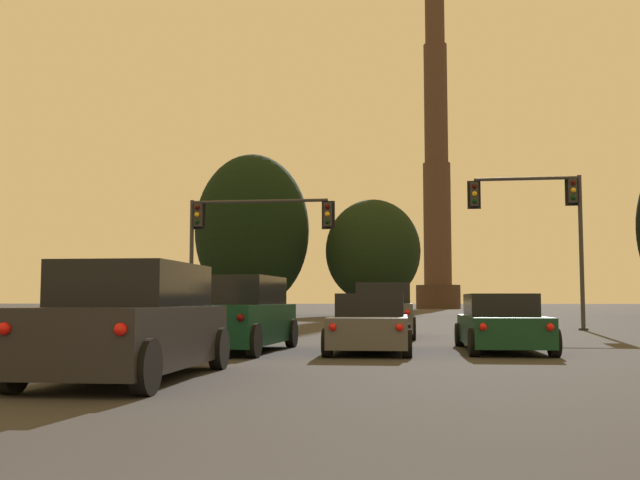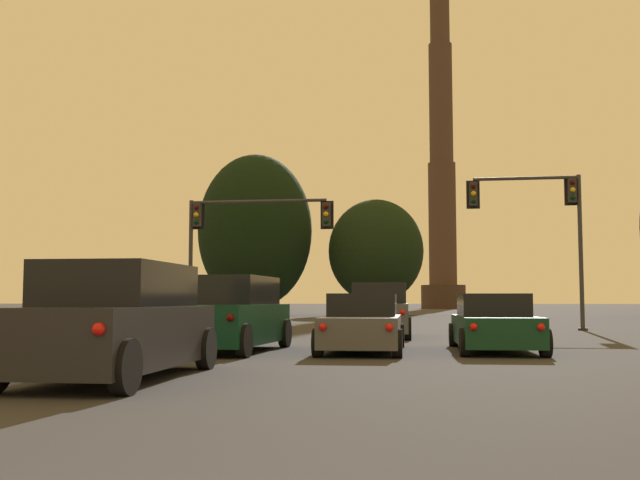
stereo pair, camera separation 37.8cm
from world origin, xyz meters
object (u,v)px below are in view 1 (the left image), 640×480
Objects in this scene: suv_left_lane_second at (238,315)px; suv_left_lane_third at (132,323)px; traffic_light_overhead_right at (544,213)px; sedan_center_lane_second at (371,324)px; sedan_right_lane_second at (501,324)px; smokestack at (436,157)px; suv_center_lane_front at (384,311)px; traffic_light_overhead_left at (240,229)px.

suv_left_lane_second and suv_left_lane_third have the same top height.
suv_left_lane_second is 18.27m from traffic_light_overhead_right.
sedan_right_lane_second is at bearing 9.84° from sedan_center_lane_second.
smokestack is (6.92, 99.85, 23.06)m from suv_left_lane_second.
sedan_center_lane_second is 0.96× the size of suv_center_lane_front.
suv_left_lane_third is 1.04× the size of sedan_right_lane_second.
suv_center_lane_front is at bearing 113.83° from sedan_right_lane_second.
sedan_right_lane_second is at bearing -103.35° from traffic_light_overhead_right.
suv_left_lane_second reaches higher than sedan_right_lane_second.
traffic_light_overhead_left is at bearing 114.93° from sedan_center_lane_second.
suv_center_lane_front is (3.20, 7.80, 0.00)m from suv_left_lane_second.
traffic_light_overhead_left reaches higher than suv_left_lane_third.
suv_left_lane_second is 3.30m from sedan_center_lane_second.
sedan_center_lane_second is 102.18m from smokestack.
traffic_light_overhead_right reaches higher than suv_center_lane_front.
suv_left_lane_third is at bearing -88.18° from suv_left_lane_second.
suv_center_lane_front is at bearing -132.78° from traffic_light_overhead_right.
smokestack reaches higher than suv_center_lane_front.
traffic_light_overhead_left is at bearing -96.91° from smokestack.
sedan_center_lane_second is 16.43m from traffic_light_overhead_right.
suv_center_lane_front is (-0.06, 7.37, 0.23)m from sedan_center_lane_second.
traffic_light_overhead_left is at bearing 98.30° from suv_left_lane_third.
traffic_light_overhead_left is at bearing -176.43° from traffic_light_overhead_right.
sedan_right_lane_second is 101.49m from smokestack.
traffic_light_overhead_left is (-3.47, 14.05, 3.55)m from suv_left_lane_second.
traffic_light_overhead_left is 13.27m from traffic_light_overhead_right.
sedan_right_lane_second is (6.55, 7.71, -0.23)m from suv_left_lane_third.
sedan_center_lane_second is at bearing -170.91° from sedan_right_lane_second.
suv_left_lane_second and suv_center_lane_front have the same top height.
suv_left_lane_second is at bearing -173.90° from sedan_center_lane_second.
smokestack is at bearing 83.09° from traffic_light_overhead_left.
sedan_center_lane_second is 3.28m from sedan_right_lane_second.
suv_center_lane_front is at bearing 70.12° from suv_left_lane_second.
smokestack is (6.99, 106.49, 23.06)m from suv_left_lane_third.
traffic_light_overhead_right is at bearing 64.43° from suv_left_lane_third.
suv_left_lane_second is 8.43m from suv_center_lane_front.
suv_left_lane_third is at bearing -114.54° from traffic_light_overhead_right.
traffic_light_overhead_right is at bearing 74.54° from sedan_right_lane_second.
sedan_right_lane_second is at bearing -90.26° from smokestack.
traffic_light_overhead_right is (13.23, 0.82, 0.60)m from traffic_light_overhead_left.
suv_left_lane_second reaches higher than sedan_center_lane_second.
smokestack is at bearing 86.53° from sedan_center_lane_second.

